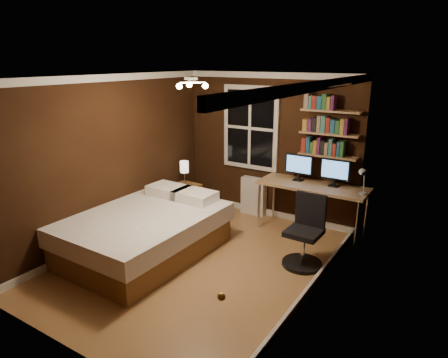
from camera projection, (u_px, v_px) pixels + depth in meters
The scene contains 24 objects.
floor at pixel (200, 261), 5.57m from camera, with size 4.20×4.20×0.00m, color #93623A.
wall_back at pixel (269, 147), 6.90m from camera, with size 3.20×0.04×2.50m, color black.
wall_left at pixel (112, 159), 6.02m from camera, with size 0.04×4.20×2.50m, color black.
wall_right at pixel (316, 197), 4.39m from camera, with size 0.04×4.20×2.50m, color black.
ceiling at pixel (196, 77), 4.84m from camera, with size 3.20×4.20×0.02m, color white.
window at pixel (251, 128), 6.97m from camera, with size 1.06×0.06×1.46m, color silver.
door at pixel (246, 277), 3.20m from camera, with size 0.03×0.82×2.05m, color black, non-canonical shape.
door_knob at pixel (222, 297), 2.99m from camera, with size 0.06×0.06×0.06m, color gold.
ceiling_fixture at pixel (191, 86), 4.79m from camera, with size 0.44×0.44×0.18m, color beige, non-canonical shape.
bookshelf_lower at pixel (328, 156), 6.26m from camera, with size 0.92×0.22×0.03m, color #9D774C.
books_row_lower at pixel (328, 148), 6.22m from camera, with size 0.66×0.16×0.23m, color maroon, non-canonical shape.
bookshelf_middle at pixel (330, 134), 6.15m from camera, with size 0.92×0.22×0.03m, color #9D774C.
books_row_middle at pixel (330, 125), 6.12m from camera, with size 0.60×0.16×0.23m, color #1A5276, non-canonical shape.
bookshelf_upper at pixel (331, 111), 6.05m from camera, with size 0.92×0.22×0.03m, color #9D774C.
books_row_upper at pixel (332, 102), 6.02m from camera, with size 0.42×0.16×0.23m, color #296030, non-canonical shape.
bed at pixel (146, 232), 5.71m from camera, with size 1.65×2.26×0.76m.
nightstand at pixel (185, 200), 7.17m from camera, with size 0.45×0.45×0.56m, color brown.
bedside_lamp at pixel (184, 173), 7.02m from camera, with size 0.15×0.15×0.43m, color #F3E5CF, non-canonical shape.
radiator at pixel (254, 196), 7.18m from camera, with size 0.45×0.16×0.68m, color beige.
desk at pixel (313, 188), 6.29m from camera, with size 1.71×0.64×0.81m.
monitor_left at pixel (299, 168), 6.42m from camera, with size 0.46×0.12×0.43m, color black, non-canonical shape.
monitor_right at pixel (335, 173), 6.12m from camera, with size 0.46×0.12×0.43m, color black, non-canonical shape.
desk_lamp at pixel (363, 181), 5.71m from camera, with size 0.14×0.32×0.44m, color silver, non-canonical shape.
office_chair at pixel (305, 239), 5.39m from camera, with size 0.54×0.54×0.98m.
Camera 1 is at (2.96, -4.04, 2.71)m, focal length 32.00 mm.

